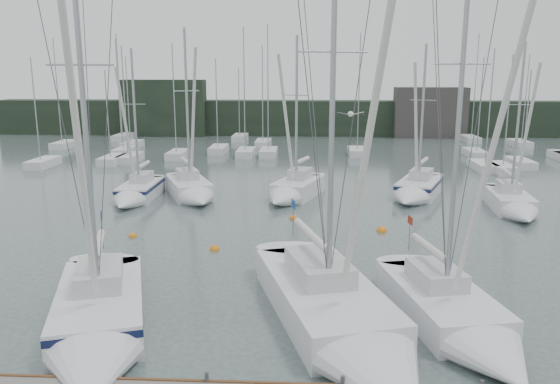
{
  "coord_description": "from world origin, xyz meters",
  "views": [
    {
      "loc": [
        0.93,
        -18.43,
        9.43
      ],
      "look_at": [
        -0.3,
        5.0,
        4.15
      ],
      "focal_mm": 35.0,
      "sensor_mm": 36.0,
      "label": 1
    }
  ],
  "objects_px": {
    "sailboat_mid_e": "(514,206)",
    "buoy_b": "(382,231)",
    "sailboat_mid_a": "(135,194)",
    "sailboat_mid_c": "(291,192)",
    "buoy_c": "(133,237)",
    "sailboat_near_center": "(348,330)",
    "sailboat_mid_d": "(415,191)",
    "sailboat_near_right": "(464,325)",
    "buoy_a": "(215,250)",
    "sailboat_mid_b": "(193,192)",
    "buoy_d": "(293,219)",
    "sailboat_near_left": "(97,328)"
  },
  "relations": [
    {
      "from": "buoy_d",
      "to": "sailboat_mid_b",
      "type": "bearing_deg",
      "value": 147.19
    },
    {
      "from": "sailboat_mid_b",
      "to": "buoy_b",
      "type": "distance_m",
      "value": 14.85
    },
    {
      "from": "sailboat_mid_e",
      "to": "buoy_d",
      "type": "bearing_deg",
      "value": -166.79
    },
    {
      "from": "sailboat_near_center",
      "to": "sailboat_mid_d",
      "type": "xyz_separation_m",
      "value": [
        6.53,
        22.5,
        -0.0
      ]
    },
    {
      "from": "sailboat_mid_c",
      "to": "buoy_a",
      "type": "distance_m",
      "value": 12.15
    },
    {
      "from": "sailboat_mid_a",
      "to": "sailboat_mid_e",
      "type": "height_order",
      "value": "sailboat_mid_e"
    },
    {
      "from": "sailboat_mid_b",
      "to": "buoy_c",
      "type": "distance_m",
      "value": 9.34
    },
    {
      "from": "sailboat_near_center",
      "to": "buoy_b",
      "type": "height_order",
      "value": "sailboat_near_center"
    },
    {
      "from": "sailboat_mid_a",
      "to": "sailboat_mid_d",
      "type": "height_order",
      "value": "sailboat_mid_d"
    },
    {
      "from": "sailboat_near_center",
      "to": "buoy_b",
      "type": "distance_m",
      "value": 14.4
    },
    {
      "from": "buoy_b",
      "to": "buoy_c",
      "type": "xyz_separation_m",
      "value": [
        -14.5,
        -1.85,
        0.0
      ]
    },
    {
      "from": "sailboat_near_left",
      "to": "buoy_b",
      "type": "relative_size",
      "value": 26.05
    },
    {
      "from": "sailboat_near_left",
      "to": "sailboat_near_right",
      "type": "relative_size",
      "value": 0.99
    },
    {
      "from": "sailboat_mid_a",
      "to": "sailboat_mid_c",
      "type": "xyz_separation_m",
      "value": [
        11.35,
        0.97,
        0.06
      ]
    },
    {
      "from": "sailboat_mid_d",
      "to": "buoy_a",
      "type": "distance_m",
      "value": 17.88
    },
    {
      "from": "sailboat_near_center",
      "to": "buoy_d",
      "type": "bearing_deg",
      "value": 81.42
    },
    {
      "from": "sailboat_near_right",
      "to": "sailboat_mid_a",
      "type": "xyz_separation_m",
      "value": [
        -18.16,
        20.01,
        0.0
      ]
    },
    {
      "from": "buoy_b",
      "to": "sailboat_mid_e",
      "type": "bearing_deg",
      "value": 25.43
    },
    {
      "from": "sailboat_near_left",
      "to": "buoy_a",
      "type": "xyz_separation_m",
      "value": [
        2.33,
        10.45,
        -0.64
      ]
    },
    {
      "from": "sailboat_mid_d",
      "to": "sailboat_mid_e",
      "type": "xyz_separation_m",
      "value": [
        5.77,
        -4.0,
        -0.06
      ]
    },
    {
      "from": "sailboat_near_center",
      "to": "sailboat_near_right",
      "type": "xyz_separation_m",
      "value": [
        4.14,
        0.72,
        -0.05
      ]
    },
    {
      "from": "sailboat_near_center",
      "to": "buoy_a",
      "type": "xyz_separation_m",
      "value": [
        -6.39,
        10.15,
        -0.62
      ]
    },
    {
      "from": "sailboat_mid_d",
      "to": "buoy_c",
      "type": "height_order",
      "value": "sailboat_mid_d"
    },
    {
      "from": "sailboat_mid_b",
      "to": "sailboat_mid_c",
      "type": "distance_m",
      "value": 7.26
    },
    {
      "from": "sailboat_near_right",
      "to": "sailboat_mid_d",
      "type": "xyz_separation_m",
      "value": [
        2.39,
        21.78,
        0.04
      ]
    },
    {
      "from": "buoy_c",
      "to": "sailboat_near_center",
      "type": "bearing_deg",
      "value": -46.7
    },
    {
      "from": "sailboat_mid_b",
      "to": "sailboat_mid_e",
      "type": "relative_size",
      "value": 1.1
    },
    {
      "from": "buoy_d",
      "to": "buoy_a",
      "type": "bearing_deg",
      "value": -122.19
    },
    {
      "from": "sailboat_near_right",
      "to": "buoy_b",
      "type": "distance_m",
      "value": 13.41
    },
    {
      "from": "sailboat_mid_e",
      "to": "buoy_a",
      "type": "relative_size",
      "value": 22.11
    },
    {
      "from": "buoy_a",
      "to": "sailboat_near_right",
      "type": "bearing_deg",
      "value": -41.85
    },
    {
      "from": "buoy_b",
      "to": "buoy_c",
      "type": "relative_size",
      "value": 1.32
    },
    {
      "from": "buoy_b",
      "to": "sailboat_mid_d",
      "type": "bearing_deg",
      "value": 67.19
    },
    {
      "from": "sailboat_mid_e",
      "to": "buoy_b",
      "type": "height_order",
      "value": "sailboat_mid_e"
    },
    {
      "from": "sailboat_near_right",
      "to": "buoy_a",
      "type": "distance_m",
      "value": 14.15
    },
    {
      "from": "buoy_a",
      "to": "sailboat_mid_a",
      "type": "bearing_deg",
      "value": 125.8
    },
    {
      "from": "sailboat_mid_b",
      "to": "buoy_d",
      "type": "height_order",
      "value": "sailboat_mid_b"
    },
    {
      "from": "sailboat_mid_e",
      "to": "buoy_d",
      "type": "height_order",
      "value": "sailboat_mid_e"
    },
    {
      "from": "sailboat_near_right",
      "to": "sailboat_mid_c",
      "type": "distance_m",
      "value": 22.05
    },
    {
      "from": "buoy_a",
      "to": "buoy_d",
      "type": "height_order",
      "value": "buoy_a"
    },
    {
      "from": "sailboat_near_left",
      "to": "buoy_d",
      "type": "relative_size",
      "value": 31.66
    },
    {
      "from": "sailboat_mid_b",
      "to": "sailboat_near_left",
      "type": "bearing_deg",
      "value": -110.54
    },
    {
      "from": "sailboat_mid_d",
      "to": "buoy_a",
      "type": "xyz_separation_m",
      "value": [
        -12.92,
        -12.34,
        -0.61
      ]
    },
    {
      "from": "sailboat_near_right",
      "to": "buoy_d",
      "type": "relative_size",
      "value": 31.85
    },
    {
      "from": "sailboat_near_right",
      "to": "buoy_b",
      "type": "bearing_deg",
      "value": 83.22
    },
    {
      "from": "buoy_c",
      "to": "sailboat_near_left",
      "type": "bearing_deg",
      "value": -77.4
    },
    {
      "from": "sailboat_mid_a",
      "to": "sailboat_mid_e",
      "type": "xyz_separation_m",
      "value": [
        26.32,
        -2.23,
        -0.02
      ]
    },
    {
      "from": "sailboat_mid_e",
      "to": "buoy_a",
      "type": "distance_m",
      "value": 20.48
    },
    {
      "from": "buoy_a",
      "to": "buoy_c",
      "type": "height_order",
      "value": "buoy_a"
    },
    {
      "from": "sailboat_near_right",
      "to": "sailboat_mid_a",
      "type": "distance_m",
      "value": 27.02
    }
  ]
}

